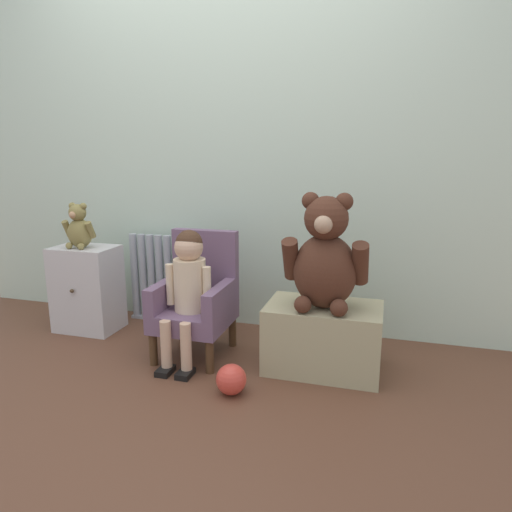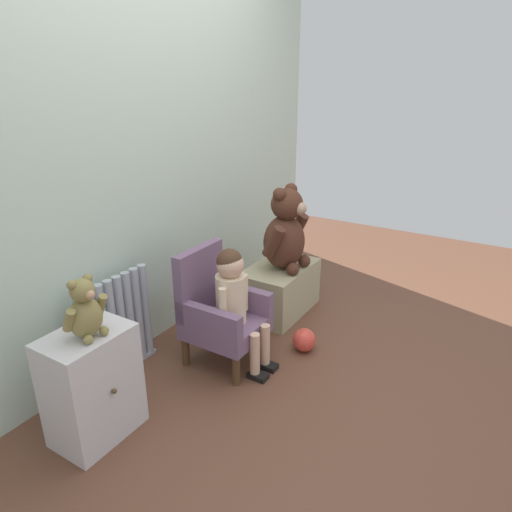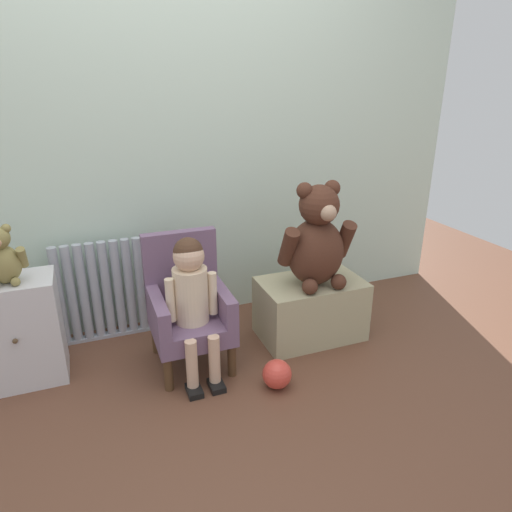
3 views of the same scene
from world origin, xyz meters
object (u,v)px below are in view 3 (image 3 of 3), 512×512
radiator (101,292)px  toy_ball (277,374)px  child_armchair (188,306)px  child_figure (192,289)px  small_dresser (19,331)px  small_teddy_bear (2,258)px  large_teddy_bear (317,241)px  low_bench (310,309)px

radiator → toy_ball: 1.10m
radiator → child_armchair: bearing=-44.0°
child_figure → small_dresser: bearing=163.6°
radiator → child_figure: (0.40, -0.50, 0.17)m
child_figure → small_teddy_bear: small_teddy_bear is taller
radiator → small_teddy_bear: bearing=-143.3°
child_armchair → large_teddy_bear: 0.76m
child_armchair → small_dresser: bearing=171.2°
small_dresser → small_teddy_bear: small_teddy_bear is taller
radiator → child_figure: child_figure is taller
child_armchair → low_bench: child_armchair is taller
child_figure → large_teddy_bear: large_teddy_bear is taller
small_dresser → radiator: bearing=33.9°
child_armchair → child_figure: bearing=-90.0°
large_teddy_bear → small_teddy_bear: size_ratio=2.08×
child_figure → low_bench: (0.70, 0.09, -0.29)m
large_teddy_bear → small_teddy_bear: 1.51m
low_bench → large_teddy_bear: 0.42m
low_bench → large_teddy_bear: size_ratio=1.01×
small_teddy_bear → low_bench: bearing=-4.3°
radiator → child_armchair: child_armchair is taller
small_dresser → toy_ball: bearing=-24.5°
large_teddy_bear → child_armchair: bearing=175.8°
large_teddy_bear → small_dresser: bearing=173.3°
child_armchair → radiator: bearing=136.0°
small_dresser → child_figure: bearing=-16.4°
child_armchair → large_teddy_bear: size_ratio=1.18×
low_bench → large_teddy_bear: large_teddy_bear is taller
child_figure → large_teddy_bear: 0.72m
large_teddy_bear → small_teddy_bear: large_teddy_bear is taller
toy_ball → small_teddy_bear: bearing=156.8°
large_teddy_bear → small_teddy_bear: (-1.51, 0.15, 0.06)m
radiator → child_armchair: size_ratio=0.86×
small_dresser → low_bench: (1.50, -0.14, -0.10)m
small_dresser → small_teddy_bear: size_ratio=1.94×
radiator → large_teddy_bear: large_teddy_bear is taller
child_armchair → child_figure: child_figure is taller
radiator → toy_ball: bearing=-46.7°
low_bench → toy_ball: (-0.37, -0.38, -0.10)m
radiator → small_dresser: (-0.40, -0.27, -0.02)m
radiator → small_teddy_bear: small_teddy_bear is taller
toy_ball → small_dresser: bearing=155.5°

